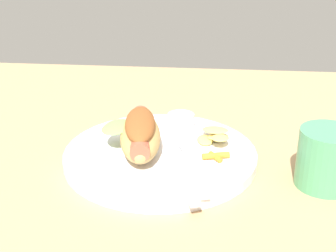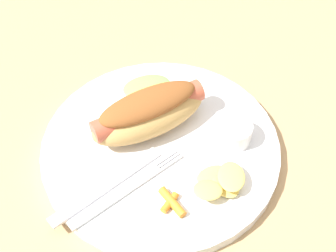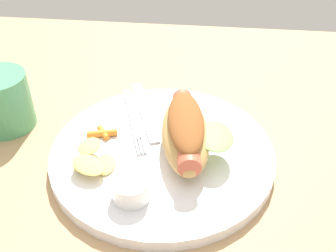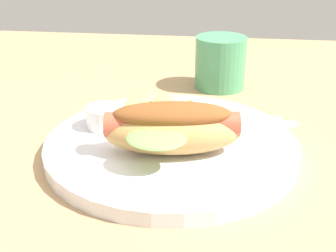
% 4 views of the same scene
% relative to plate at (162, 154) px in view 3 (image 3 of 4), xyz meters
% --- Properties ---
extents(ground_plane, '(1.20, 0.90, 0.02)m').
position_rel_plate_xyz_m(ground_plane, '(0.04, -0.03, -0.02)').
color(ground_plane, tan).
extents(plate, '(0.29, 0.29, 0.02)m').
position_rel_plate_xyz_m(plate, '(0.00, 0.00, 0.00)').
color(plate, white).
rests_on(plate, ground_plane).
extents(hot_dog, '(0.10, 0.15, 0.06)m').
position_rel_plate_xyz_m(hot_dog, '(0.03, 0.00, 0.04)').
color(hot_dog, tan).
rests_on(hot_dog, plate).
extents(sauce_ramekin, '(0.04, 0.04, 0.03)m').
position_rel_plate_xyz_m(sauce_ramekin, '(-0.02, -0.08, 0.02)').
color(sauce_ramekin, white).
rests_on(sauce_ramekin, plate).
extents(fork, '(0.06, 0.15, 0.00)m').
position_rel_plate_xyz_m(fork, '(-0.05, 0.06, 0.01)').
color(fork, silver).
rests_on(fork, plate).
extents(knife, '(0.06, 0.14, 0.00)m').
position_rel_plate_xyz_m(knife, '(-0.03, 0.08, 0.01)').
color(knife, silver).
rests_on(knife, plate).
extents(chips_pile, '(0.06, 0.07, 0.02)m').
position_rel_plate_xyz_m(chips_pile, '(-0.08, -0.04, 0.02)').
color(chips_pile, '#E9C962').
rests_on(chips_pile, plate).
extents(carrot_garnish, '(0.04, 0.03, 0.01)m').
position_rel_plate_xyz_m(carrot_garnish, '(-0.08, 0.02, 0.01)').
color(carrot_garnish, orange).
rests_on(carrot_garnish, plate).
extents(drinking_cup, '(0.08, 0.08, 0.08)m').
position_rel_plate_xyz_m(drinking_cup, '(-0.23, 0.05, 0.03)').
color(drinking_cup, '#4C9E6B').
rests_on(drinking_cup, ground_plane).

